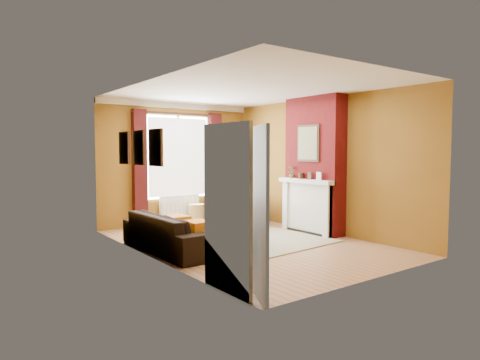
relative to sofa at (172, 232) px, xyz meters
The scene contains 12 objects.
ground 1.48m from the sofa, 10.31° to the right, with size 5.50×5.50×0.00m, color #8D6240.
room_walls 2.32m from the sofa, ahead, with size 3.82×5.54×2.83m.
striped_rug 1.70m from the sofa, 10.41° to the left, with size 2.61×3.44×0.02m.
sofa is the anchor object (origin of this frame).
armchair 2.75m from the sofa, 31.29° to the left, with size 1.00×0.87×0.65m, color black.
coffee_table 1.27m from the sofa, ahead, with size 0.82×1.23×0.37m.
wicker_stool 2.75m from the sofa, 51.12° to the left, with size 0.47×0.47×0.45m.
floor_lamp 3.71m from the sofa, 34.43° to the left, with size 0.25×0.25×1.52m.
book_a 1.04m from the sofa, ahead, with size 0.17×0.23×0.02m, color #999999.
book_b 1.56m from the sofa, 17.27° to the left, with size 0.22×0.30×0.02m, color #999999.
mug 1.40m from the sofa, ahead, with size 0.10×0.10×0.09m, color #999999.
tv_remote 1.10m from the sofa, ahead, with size 0.06×0.16×0.02m.
Camera 1 is at (-4.72, -6.20, 1.71)m, focal length 32.00 mm.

